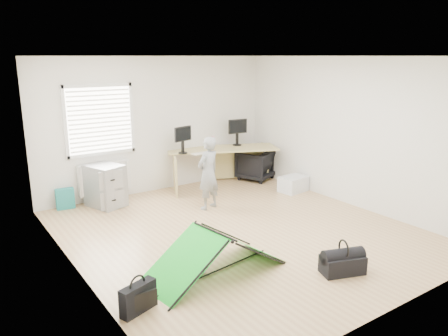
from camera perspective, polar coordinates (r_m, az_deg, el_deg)
ground at (r=7.02m, az=1.87°, el=-8.21°), size 5.50×5.50×0.00m
back_wall at (r=8.94m, az=-8.61°, el=5.59°), size 5.00×0.02×2.70m
window at (r=8.43m, az=-15.92°, el=6.04°), size 1.20×0.06×1.20m
radiator at (r=8.61m, az=-15.33°, el=-1.25°), size 1.00×0.12×0.60m
desk at (r=9.40m, az=-0.21°, el=0.26°), size 2.43×1.62×0.79m
filing_cabinet at (r=8.32m, az=-15.26°, el=-2.23°), size 0.70×0.80×0.78m
monitor_left at (r=8.80m, az=-5.42°, el=3.20°), size 0.43×0.19×0.40m
monitor_right at (r=9.56m, az=1.72°, el=4.23°), size 0.45×0.14×0.42m
keyboard at (r=8.79m, az=-2.78°, el=1.96°), size 0.46×0.18×0.02m
thermos at (r=9.36m, az=-1.46°, el=3.43°), size 0.08×0.08×0.24m
office_chair at (r=9.80m, az=4.12°, el=0.40°), size 0.93×0.94×0.66m
person at (r=7.82m, az=-2.07°, el=-0.68°), size 0.55×0.43×1.33m
kite at (r=5.64m, az=-1.19°, el=-10.95°), size 1.92×1.05×0.57m
storage_crate at (r=9.05m, az=9.03°, el=-2.07°), size 0.61×0.46×0.31m
tote_bag at (r=8.44m, az=-20.05°, el=-3.78°), size 0.33×0.17×0.38m
laptop_bag at (r=5.01m, az=-11.16°, el=-16.33°), size 0.45×0.26×0.33m
white_box at (r=5.75m, az=-3.05°, el=-13.09°), size 0.10×0.10×0.09m
duffel_bag at (r=5.90m, az=15.22°, el=-12.06°), size 0.61×0.44×0.24m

